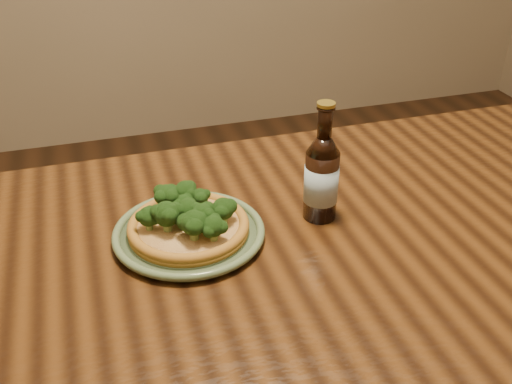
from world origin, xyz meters
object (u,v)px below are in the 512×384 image
object	(u,v)px
pizza	(188,222)
plate	(189,233)
table	(366,291)
beer_bottle	(322,177)

from	to	relation	value
pizza	plate	bearing A→B (deg)	-68.36
table	pizza	world-z (taller)	pizza
plate	pizza	xyz separation A→B (m)	(-0.00, 0.00, 0.02)
plate	pizza	bearing A→B (deg)	111.64
table	beer_bottle	distance (m)	0.21
table	plate	world-z (taller)	plate
table	plate	bearing A→B (deg)	157.90
pizza	beer_bottle	xyz separation A→B (m)	(0.23, -0.00, 0.05)
table	beer_bottle	xyz separation A→B (m)	(-0.05, 0.11, 0.17)
pizza	beer_bottle	distance (m)	0.24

